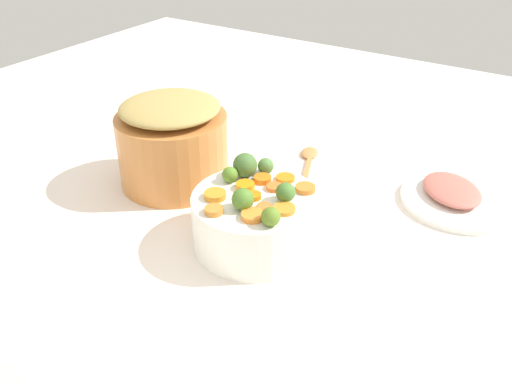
{
  "coord_description": "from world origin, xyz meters",
  "views": [
    {
      "loc": [
        0.46,
        -0.65,
        0.61
      ],
      "look_at": [
        0.03,
        0.02,
        0.13
      ],
      "focal_mm": 38.63,
      "sensor_mm": 36.0,
      "label": 1
    }
  ],
  "objects": [
    {
      "name": "brussels_sprout_2",
      "position": [
        -0.04,
        0.04,
        0.13
      ],
      "size": [
        0.03,
        0.03,
        0.03
      ],
      "primitive_type": "sphere",
      "color": "#578529",
      "rests_on": "serving_bowl_carrots"
    },
    {
      "name": "brussels_sprout_4",
      "position": [
        0.08,
        0.03,
        0.13
      ],
      "size": [
        0.03,
        0.03,
        0.03
      ],
      "primitive_type": "sphere",
      "color": "#497831",
      "rests_on": "serving_bowl_carrots"
    },
    {
      "name": "carrot_slice_10",
      "position": [
        0.04,
        0.06,
        0.12
      ],
      "size": [
        0.04,
        0.04,
        0.01
      ],
      "primitive_type": "cylinder",
      "rotation": [
        0.0,
        0.0,
        2.78
      ],
      "color": "orange",
      "rests_on": "serving_bowl_carrots"
    },
    {
      "name": "carrot_slice_2",
      "position": [
        -0.0,
        0.03,
        0.12
      ],
      "size": [
        0.04,
        0.04,
        0.01
      ],
      "primitive_type": "cylinder",
      "rotation": [
        0.0,
        0.0,
        4.36
      ],
      "color": "orange",
      "rests_on": "serving_bowl_carrots"
    },
    {
      "name": "carrot_slice_7",
      "position": [
        -0.03,
        -0.02,
        0.12
      ],
      "size": [
        0.05,
        0.05,
        0.01
      ],
      "primitive_type": "cylinder",
      "rotation": [
        0.0,
        0.0,
        3.53
      ],
      "color": "orange",
      "rests_on": "serving_bowl_carrots"
    },
    {
      "name": "stuffing_mound",
      "position": [
        -0.23,
        0.11,
        0.19
      ],
      "size": [
        0.2,
        0.2,
        0.04
      ],
      "primitive_type": "ellipsoid",
      "color": "tan",
      "rests_on": "metal_pot"
    },
    {
      "name": "brussels_sprout_5",
      "position": [
        0.03,
        -0.03,
        0.14
      ],
      "size": [
        0.04,
        0.04,
        0.04
      ],
      "primitive_type": "sphere",
      "color": "#4F7D2A",
      "rests_on": "serving_bowl_carrots"
    },
    {
      "name": "metal_pot",
      "position": [
        -0.23,
        0.11,
        0.09
      ],
      "size": [
        0.23,
        0.23,
        0.15
      ],
      "primitive_type": "cylinder",
      "color": "#C97C3D",
      "rests_on": "tabletop"
    },
    {
      "name": "carrot_slice_6",
      "position": [
        0.03,
        0.01,
        0.12
      ],
      "size": [
        0.04,
        0.04,
        0.01
      ],
      "primitive_type": "cylinder",
      "rotation": [
        0.0,
        0.0,
        2.09
      ],
      "color": "orange",
      "rests_on": "serving_bowl_carrots"
    },
    {
      "name": "carrot_slice_9",
      "position": [
        0.06,
        -0.04,
        0.12
      ],
      "size": [
        0.04,
        0.04,
        0.01
      ],
      "primitive_type": "cylinder",
      "rotation": [
        0.0,
        0.0,
        1.74
      ],
      "color": "orange",
      "rests_on": "serving_bowl_carrots"
    },
    {
      "name": "carrot_slice_0",
      "position": [
        -0.0,
        -0.06,
        0.12
      ],
      "size": [
        0.03,
        0.03,
        0.01
      ],
      "primitive_type": "cylinder",
      "rotation": [
        0.0,
        0.0,
        3.21
      ],
      "color": "orange",
      "rests_on": "serving_bowl_carrots"
    },
    {
      "name": "carrot_slice_1",
      "position": [
        0.09,
        0.01,
        0.12
      ],
      "size": [
        0.05,
        0.05,
        0.01
      ],
      "primitive_type": "cylinder",
      "rotation": [
        0.0,
        0.0,
        4.99
      ],
      "color": "orange",
      "rests_on": "serving_bowl_carrots"
    },
    {
      "name": "carrot_slice_4",
      "position": [
        0.01,
        0.07,
        0.12
      ],
      "size": [
        0.03,
        0.03,
        0.01
      ],
      "primitive_type": "cylinder",
      "rotation": [
        0.0,
        0.0,
        0.07
      ],
      "color": "orange",
      "rests_on": "serving_bowl_carrots"
    },
    {
      "name": "ham_slice_main",
      "position": [
        0.28,
        0.35,
        0.04
      ],
      "size": [
        0.17,
        0.18,
        0.02
      ],
      "primitive_type": "ellipsoid",
      "rotation": [
        0.0,
        0.0,
        2.25
      ],
      "color": "#C96A5D",
      "rests_on": "ham_plate"
    },
    {
      "name": "carrot_slice_5",
      "position": [
        0.04,
        0.1,
        0.12
      ],
      "size": [
        0.04,
        0.04,
        0.01
      ],
      "primitive_type": "cylinder",
      "rotation": [
        0.0,
        0.0,
        1.82
      ],
      "color": "orange",
      "rests_on": "serving_bowl_carrots"
    },
    {
      "name": "carrot_slice_8",
      "position": [
        0.09,
        0.08,
        0.12
      ],
      "size": [
        0.05,
        0.05,
        0.01
      ],
      "primitive_type": "cylinder",
      "rotation": [
        0.0,
        0.0,
        5.89
      ],
      "color": "orange",
      "rests_on": "serving_bowl_carrots"
    },
    {
      "name": "serving_bowl_carrots",
      "position": [
        0.03,
        0.02,
        0.07
      ],
      "size": [
        0.22,
        0.22,
        0.1
      ],
      "primitive_type": "cylinder",
      "color": "white",
      "rests_on": "tabletop"
    },
    {
      "name": "brussels_sprout_0",
      "position": [
        -0.03,
        0.07,
        0.14
      ],
      "size": [
        0.04,
        0.04,
        0.04
      ],
      "primitive_type": "sphere",
      "color": "#476F34",
      "rests_on": "serving_bowl_carrots"
    },
    {
      "name": "casserole_dish",
      "position": [
        -0.09,
        -0.37,
        0.08
      ],
      "size": [
        0.25,
        0.25,
        0.11
      ],
      "primitive_type": "cylinder",
      "color": "white",
      "rests_on": "tabletop"
    },
    {
      "name": "ham_plate",
      "position": [
        0.3,
        0.35,
        0.03
      ],
      "size": [
        0.23,
        0.23,
        0.01
      ],
      "primitive_type": "cylinder",
      "color": "white",
      "rests_on": "tabletop"
    },
    {
      "name": "tabletop",
      "position": [
        0.0,
        0.0,
        0.01
      ],
      "size": [
        2.4,
        2.4,
        0.02
      ],
      "primitive_type": "cube",
      "color": "white",
      "rests_on": "ground"
    },
    {
      "name": "brussels_sprout_3",
      "position": [
        0.0,
        0.1,
        0.13
      ],
      "size": [
        0.03,
        0.03,
        0.03
      ],
      "primitive_type": "sphere",
      "color": "#537F3E",
      "rests_on": "serving_bowl_carrots"
    },
    {
      "name": "carrot_slice_3",
      "position": [
        0.06,
        -0.01,
        0.12
      ],
      "size": [
        0.03,
        0.03,
        0.01
      ],
      "primitive_type": "cylinder",
      "rotation": [
        0.0,
        0.0,
        5.1
      ],
      "color": "orange",
      "rests_on": "serving_bowl_carrots"
    },
    {
      "name": "wooden_spoon",
      "position": [
        -0.03,
        0.33,
        0.03
      ],
      "size": [
        0.12,
        0.26,
        0.01
      ],
      "color": "#BB854A",
      "rests_on": "tabletop"
    },
    {
      "name": "brussels_sprout_1",
      "position": [
        0.1,
        -0.04,
        0.13
      ],
      "size": [
        0.03,
        0.03,
        0.03
      ],
      "primitive_type": "sphere",
      "color": "olive",
      "rests_on": "serving_bowl_carrots"
    }
  ]
}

